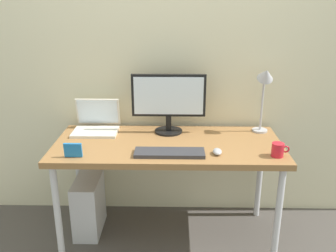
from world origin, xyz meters
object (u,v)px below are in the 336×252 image
Objects in this scene: desk_lamp at (265,85)px; coffee_mug at (278,150)px; mouse at (217,152)px; desk at (168,151)px; monitor at (169,100)px; laptop at (96,123)px; computer_tower at (89,205)px; keyboard at (170,153)px; photo_frame at (73,150)px.

coffee_mug is at bearing -87.91° from desk_lamp.
desk is at bearing 149.61° from mouse.
desk_lamp is 4.44× the size of coffee_mug.
monitor reaches higher than coffee_mug.
monitor is 0.56m from laptop.
computer_tower is (-1.27, 0.26, -0.57)m from coffee_mug.
monitor is 1.64× the size of laptop.
monitor is 1.06× the size of desk_lamp.
desk_lamp is 0.84m from keyboard.
mouse reaches higher than computer_tower.
keyboard is (-0.66, -0.40, -0.34)m from desk_lamp.
computer_tower is (-0.59, -0.15, -0.77)m from monitor.
keyboard is 0.59m from photo_frame.
monitor is 0.47m from keyboard.
computer_tower is (-0.06, -0.17, -0.58)m from laptop.
desk is at bearing 93.94° from keyboard.
laptop reaches higher than computer_tower.
monitor is 5.82× the size of mouse.
monitor is at bearing 91.95° from keyboard.
computer_tower is at bearing -109.38° from laptop.
desk_lamp reaches higher than mouse.
laptop is 0.69m from keyboard.
laptop is 0.65× the size of desk_lamp.
computer_tower is (-1.26, -0.15, -0.88)m from desk_lamp.
keyboard is at bearing -86.06° from desk.
laptop reaches higher than keyboard.
mouse is 0.21× the size of computer_tower.
mouse is (-0.36, -0.39, -0.34)m from desk_lamp.
desk_lamp is 0.52m from coffee_mug.
desk_lamp is 1.54m from computer_tower.
coffee_mug is 1.26m from photo_frame.
desk_lamp is 1.18× the size of computer_tower.
laptop is 0.73× the size of keyboard.
mouse is at bearing -51.16° from monitor.
desk_lamp is 4.49× the size of photo_frame.
photo_frame is (-1.25, -0.46, -0.31)m from desk_lamp.
coffee_mug reaches higher than mouse.
desk is 0.81m from desk_lamp.
desk is 17.08× the size of mouse.
desk_lamp is at bearing 92.09° from coffee_mug.
desk is 0.59m from laptop.
monitor reaches higher than keyboard.
mouse is 0.37m from coffee_mug.
desk_lamp reaches higher than laptop.
keyboard is (0.01, -0.20, 0.07)m from desk.
monitor is 0.76m from photo_frame.
monitor is 0.98m from computer_tower.
mouse is at bearing 176.06° from coffee_mug.
desk_lamp is at bearing 0.08° from monitor.
photo_frame is (-0.58, -0.46, -0.20)m from monitor.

